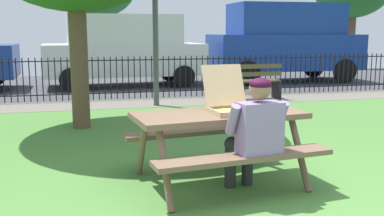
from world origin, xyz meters
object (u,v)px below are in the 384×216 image
object	(u,v)px
parked_car_center	(285,41)
picnic_table_foreground	(219,128)
adult_at_table	(255,132)
pizza_box_open	(230,103)
parked_car_left	(124,49)
park_bench_center	(248,82)

from	to	relation	value
parked_car_center	picnic_table_foreground	bearing A→B (deg)	-118.71
adult_at_table	parked_car_center	xyz separation A→B (m)	(4.68, 9.41, 0.65)
adult_at_table	pizza_box_open	bearing A→B (deg)	101.17
pizza_box_open	adult_at_table	distance (m)	0.54
picnic_table_foreground	pizza_box_open	size ratio (longest dim) A/B	3.22
parked_car_left	parked_car_center	xyz separation A→B (m)	(5.08, -0.00, 0.21)
parked_car_left	pizza_box_open	bearing A→B (deg)	-88.03
pizza_box_open	parked_car_left	size ratio (longest dim) A/B	0.13
picnic_table_foreground	parked_car_center	distance (m)	10.21
adult_at_table	parked_car_left	bearing A→B (deg)	92.45
picnic_table_foreground	parked_car_left	bearing A→B (deg)	91.22
parked_car_left	parked_car_center	world-z (taller)	parked_car_center
pizza_box_open	adult_at_table	size ratio (longest dim) A/B	0.52
adult_at_table	park_bench_center	size ratio (longest dim) A/B	0.74
picnic_table_foreground	adult_at_table	size ratio (longest dim) A/B	1.66
adult_at_table	parked_car_left	distance (m)	9.43
park_bench_center	parked_car_center	world-z (taller)	parked_car_center
park_bench_center	parked_car_left	bearing A→B (deg)	126.90
pizza_box_open	parked_car_center	xyz separation A→B (m)	(4.77, 8.92, 0.44)
pizza_box_open	park_bench_center	xyz separation A→B (m)	(2.27, 5.50, -0.45)
parked_car_center	parked_car_left	bearing A→B (deg)	180.00
pizza_box_open	adult_at_table	xyz separation A→B (m)	(0.10, -0.49, -0.21)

